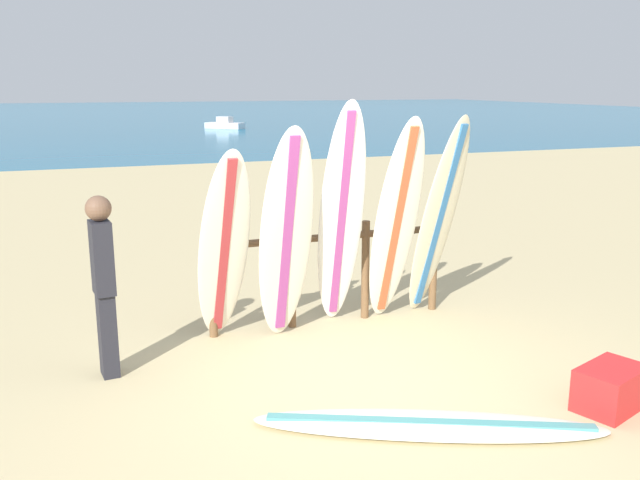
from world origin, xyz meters
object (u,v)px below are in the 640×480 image
object	(u,v)px
surfboard_rack	(329,262)
small_boat_offshore	(225,124)
surfboard_leaning_far_left	(224,249)
cooler_box	(611,388)
surfboard_leaning_left	(286,236)
surfboard_leaning_center_left	(341,219)
surfboard_leaning_center_right	(438,219)
surfboard_lying_on_sand	(429,425)
beachgoer_standing	(104,279)
surfboard_leaning_center	(396,224)

from	to	relation	value
surfboard_rack	small_boat_offshore	xyz separation A→B (m)	(6.16, 33.63, -0.45)
surfboard_leaning_far_left	cooler_box	size ratio (longest dim) A/B	3.46
surfboard_leaning_left	small_boat_offshore	distance (m)	34.73
surfboard_leaning_center_left	surfboard_leaning_center_right	distance (m)	1.18
surfboard_leaning_left	surfboard_rack	bearing A→B (deg)	33.73
surfboard_leaning_far_left	small_boat_offshore	xyz separation A→B (m)	(7.41, 33.97, -0.78)
surfboard_leaning_center_left	surfboard_lying_on_sand	size ratio (longest dim) A/B	0.91
surfboard_lying_on_sand	small_boat_offshore	bearing A→B (deg)	80.13
surfboard_leaning_center_left	beachgoer_standing	bearing A→B (deg)	-172.34
surfboard_rack	surfboard_lying_on_sand	bearing A→B (deg)	-93.14
surfboard_rack	surfboard_lying_on_sand	world-z (taller)	surfboard_rack
surfboard_leaning_center_left	surfboard_leaning_far_left	bearing A→B (deg)	-179.17
surfboard_leaning_center	small_boat_offshore	world-z (taller)	surfboard_leaning_center
surfboard_leaning_far_left	beachgoer_standing	world-z (taller)	surfboard_leaning_far_left
surfboard_rack	surfboard_leaning_far_left	world-z (taller)	surfboard_leaning_far_left
surfboard_rack	surfboard_leaning_far_left	bearing A→B (deg)	-165.07
surfboard_leaning_left	surfboard_leaning_center	bearing A→B (deg)	1.31
surfboard_leaning_center	surfboard_leaning_center_right	distance (m)	0.58
surfboard_leaning_center_right	small_boat_offshore	bearing A→B (deg)	81.67
surfboard_leaning_center_left	beachgoer_standing	distance (m)	2.47
small_boat_offshore	cooler_box	xyz separation A→B (m)	(-4.71, -36.40, -0.08)
surfboard_rack	surfboard_leaning_center_left	distance (m)	0.63
surfboard_leaning_far_left	surfboard_leaning_center_right	bearing A→B (deg)	0.94
beachgoer_standing	surfboard_rack	bearing A→B (deg)	14.88
surfboard_leaning_left	surfboard_lying_on_sand	world-z (taller)	surfboard_leaning_left
cooler_box	small_boat_offshore	bearing A→B (deg)	61.99
surfboard_leaning_center	small_boat_offshore	bearing A→B (deg)	80.75
beachgoer_standing	surfboard_lying_on_sand	bearing A→B (deg)	-40.18
small_boat_offshore	cooler_box	distance (m)	36.70
surfboard_rack	surfboard_leaning_center_left	xyz separation A→B (m)	(0.01, -0.32, 0.55)
surfboard_lying_on_sand	small_boat_offshore	xyz separation A→B (m)	(6.30, 36.20, 0.22)
surfboard_leaning_center_right	surfboard_leaning_far_left	bearing A→B (deg)	-179.06
surfboard_leaning_far_left	surfboard_rack	bearing A→B (deg)	14.93
surfboard_lying_on_sand	beachgoer_standing	world-z (taller)	beachgoer_standing
surfboard_rack	surfboard_leaning_center	xyz separation A→B (m)	(0.61, -0.39, 0.47)
surfboard_leaning_center_left	surfboard_leaning_center_right	bearing A→B (deg)	1.06
surfboard_lying_on_sand	cooler_box	size ratio (longest dim) A/B	4.57
surfboard_rack	surfboard_leaning_center_left	bearing A→B (deg)	-88.22
surfboard_leaning_center_right	cooler_box	world-z (taller)	surfboard_leaning_center_right
small_boat_offshore	surfboard_leaning_center	bearing A→B (deg)	-99.25
surfboard_leaning_far_left	surfboard_lying_on_sand	xyz separation A→B (m)	(1.11, -2.23, -1.00)
surfboard_leaning_center_right	beachgoer_standing	world-z (taller)	surfboard_leaning_center_right
surfboard_leaning_center_left	surfboard_leaning_center	world-z (taller)	surfboard_leaning_center_left
surfboard_leaning_center	surfboard_leaning_center_right	xyz separation A→B (m)	(0.57, 0.10, -0.00)
surfboard_leaning_center_left	surfboard_leaning_center_right	size ratio (longest dim) A/B	1.07
small_boat_offshore	cooler_box	size ratio (longest dim) A/B	3.77
surfboard_leaning_left	surfboard_leaning_center	world-z (taller)	surfboard_leaning_center
beachgoer_standing	surfboard_leaning_center_right	bearing A→B (deg)	5.52
surfboard_leaning_center	beachgoer_standing	bearing A→B (deg)	-175.27
beachgoer_standing	surfboard_leaning_center	bearing A→B (deg)	4.73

